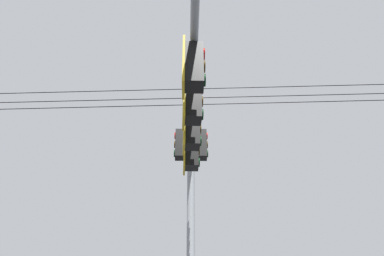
# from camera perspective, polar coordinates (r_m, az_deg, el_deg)

# --- Properties ---
(signal_mast_assembly) EXTENTS (2.21, 5.29, 6.98)m
(signal_mast_assembly) POSITION_cam_1_polar(r_m,az_deg,el_deg) (7.44, -0.13, -5.88)
(signal_mast_assembly) COLOR gray
(signal_mast_assembly) RESTS_ON ground
(overhead_wire_span) EXTENTS (22.40, 6.66, 1.06)m
(overhead_wire_span) POSITION_cam_1_polar(r_m,az_deg,el_deg) (10.49, 5.67, 5.50)
(overhead_wire_span) COLOR black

